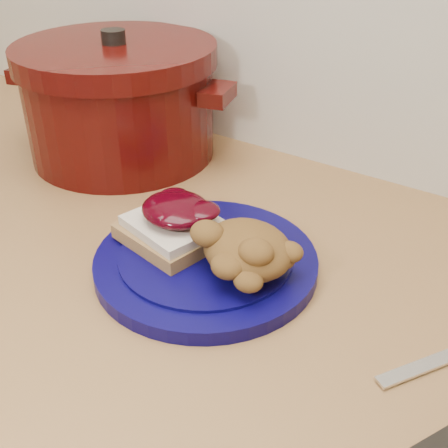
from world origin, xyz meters
The scene contains 5 objects.
plate centered at (-0.03, 1.49, 0.91)m, with size 0.24×0.24×0.02m, color #070440.
sandwich centered at (-0.08, 1.49, 0.94)m, with size 0.12×0.11×0.05m.
stuffing_mound centered at (0.02, 1.49, 0.94)m, with size 0.10×0.09×0.05m, color brown.
dutch_oven centered at (-0.31, 1.66, 0.98)m, with size 0.36×0.36×0.18m.
pepper_grinder centered at (-0.31, 1.69, 0.97)m, with size 0.08×0.08×0.14m.
Camera 1 is at (0.26, 1.09, 1.27)m, focal length 45.00 mm.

